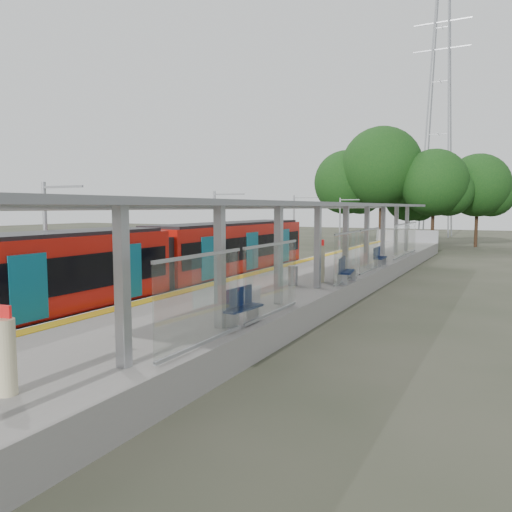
{
  "coord_description": "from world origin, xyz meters",
  "views": [
    {
      "loc": [
        9.38,
        -6.07,
        4.46
      ],
      "look_at": [
        -0.7,
        13.48,
        2.3
      ],
      "focal_mm": 35.0,
      "sensor_mm": 36.0,
      "label": 1
    }
  ],
  "objects_px": {
    "train": "(148,263)",
    "info_pillar_near": "(6,356)",
    "bench_mid": "(345,269)",
    "litter_bin": "(293,276)",
    "bench_near": "(240,305)",
    "bench_far": "(379,256)",
    "info_pillar_far": "(320,263)"
  },
  "relations": [
    {
      "from": "train",
      "to": "info_pillar_near",
      "type": "bearing_deg",
      "value": -62.57
    },
    {
      "from": "bench_far",
      "to": "info_pillar_far",
      "type": "xyz_separation_m",
      "value": [
        -0.92,
        -7.56,
        0.27
      ]
    },
    {
      "from": "bench_near",
      "to": "bench_far",
      "type": "distance_m",
      "value": 16.57
    },
    {
      "from": "info_pillar_far",
      "to": "litter_bin",
      "type": "relative_size",
      "value": 2.25
    },
    {
      "from": "bench_near",
      "to": "bench_far",
      "type": "xyz_separation_m",
      "value": [
        0.15,
        16.57,
        0.02
      ]
    },
    {
      "from": "bench_near",
      "to": "bench_far",
      "type": "bearing_deg",
      "value": 94.89
    },
    {
      "from": "info_pillar_far",
      "to": "train",
      "type": "bearing_deg",
      "value": -131.85
    },
    {
      "from": "bench_mid",
      "to": "info_pillar_near",
      "type": "xyz_separation_m",
      "value": [
        -1.41,
        -16.21,
        0.12
      ]
    },
    {
      "from": "bench_far",
      "to": "info_pillar_far",
      "type": "distance_m",
      "value": 7.62
    },
    {
      "from": "train",
      "to": "bench_far",
      "type": "relative_size",
      "value": 16.86
    },
    {
      "from": "info_pillar_near",
      "to": "train",
      "type": "bearing_deg",
      "value": 109.32
    },
    {
      "from": "bench_near",
      "to": "bench_mid",
      "type": "distance_m",
      "value": 9.29
    },
    {
      "from": "train",
      "to": "bench_far",
      "type": "bearing_deg",
      "value": 61.11
    },
    {
      "from": "info_pillar_near",
      "to": "info_pillar_far",
      "type": "xyz_separation_m",
      "value": [
        0.31,
        15.93,
        0.13
      ]
    },
    {
      "from": "bench_near",
      "to": "bench_far",
      "type": "relative_size",
      "value": 0.98
    },
    {
      "from": "bench_mid",
      "to": "info_pillar_far",
      "type": "bearing_deg",
      "value": -175.23
    },
    {
      "from": "train",
      "to": "litter_bin",
      "type": "bearing_deg",
      "value": 32.61
    },
    {
      "from": "bench_mid",
      "to": "info_pillar_near",
      "type": "bearing_deg",
      "value": -104.36
    },
    {
      "from": "train",
      "to": "bench_far",
      "type": "height_order",
      "value": "train"
    },
    {
      "from": "train",
      "to": "litter_bin",
      "type": "xyz_separation_m",
      "value": [
        5.31,
        3.4,
        -0.61
      ]
    },
    {
      "from": "bench_mid",
      "to": "info_pillar_far",
      "type": "xyz_separation_m",
      "value": [
        -1.1,
        -0.28,
        0.24
      ]
    },
    {
      "from": "bench_near",
      "to": "bench_mid",
      "type": "xyz_separation_m",
      "value": [
        0.33,
        9.28,
        0.05
      ]
    },
    {
      "from": "train",
      "to": "bench_mid",
      "type": "bearing_deg",
      "value": 36.52
    },
    {
      "from": "bench_mid",
      "to": "litter_bin",
      "type": "height_order",
      "value": "bench_mid"
    },
    {
      "from": "bench_mid",
      "to": "litter_bin",
      "type": "bearing_deg",
      "value": -143.25
    },
    {
      "from": "train",
      "to": "bench_far",
      "type": "distance_m",
      "value": 14.33
    },
    {
      "from": "bench_near",
      "to": "litter_bin",
      "type": "relative_size",
      "value": 1.83
    },
    {
      "from": "litter_bin",
      "to": "info_pillar_near",
      "type": "bearing_deg",
      "value": -88.52
    },
    {
      "from": "bench_near",
      "to": "litter_bin",
      "type": "height_order",
      "value": "bench_near"
    },
    {
      "from": "info_pillar_far",
      "to": "litter_bin",
      "type": "height_order",
      "value": "info_pillar_far"
    },
    {
      "from": "train",
      "to": "litter_bin",
      "type": "height_order",
      "value": "train"
    },
    {
      "from": "train",
      "to": "bench_near",
      "type": "relative_size",
      "value": 17.15
    }
  ]
}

